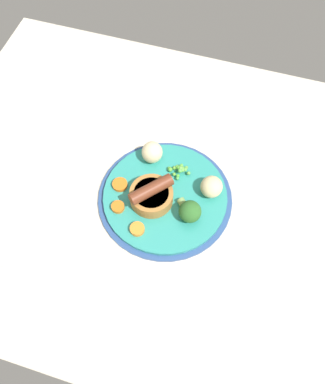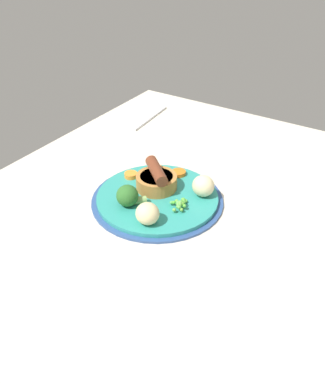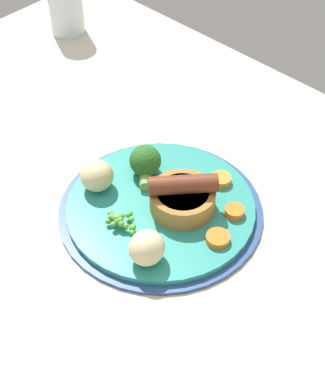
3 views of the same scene
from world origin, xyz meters
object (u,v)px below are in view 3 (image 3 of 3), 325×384
at_px(potato_chunk_0, 147,248).
at_px(potato_chunk_1, 97,176).
at_px(carrot_slice_2, 221,180).
at_px(pea_pile, 120,220).
at_px(dinner_plate, 161,210).
at_px(sausage_pudding, 183,196).
at_px(drinking_glass, 66,6).
at_px(broccoli_floret_far, 145,162).
at_px(carrot_slice_0, 235,212).
at_px(carrot_slice_1, 218,238).

relative_size(potato_chunk_0, potato_chunk_1, 1.01).
relative_size(potato_chunk_0, carrot_slice_2, 1.61).
bearing_deg(pea_pile, dinner_plate, 79.02).
bearing_deg(potato_chunk_1, carrot_slice_2, 47.07).
height_order(sausage_pudding, drinking_glass, drinking_glass).
distance_m(sausage_pudding, potato_chunk_0, 0.10).
bearing_deg(potato_chunk_0, dinner_plate, 123.70).
bearing_deg(broccoli_floret_far, pea_pile, 162.68).
height_order(dinner_plate, carrot_slice_0, carrot_slice_0).
xyz_separation_m(dinner_plate, carrot_slice_2, (0.03, 0.09, 0.01)).
distance_m(dinner_plate, carrot_slice_0, 0.10).
xyz_separation_m(broccoli_floret_far, carrot_slice_2, (0.09, 0.06, -0.02)).
xyz_separation_m(broccoli_floret_far, drinking_glass, (-0.39, 0.18, 0.02)).
relative_size(sausage_pudding, pea_pile, 1.73).
relative_size(dinner_plate, carrot_slice_2, 9.60).
bearing_deg(carrot_slice_1, carrot_slice_2, 128.07).
relative_size(dinner_plate, broccoli_floret_far, 5.00).
bearing_deg(carrot_slice_0, sausage_pudding, -146.81).
bearing_deg(broccoli_floret_far, carrot_slice_1, -143.45).
relative_size(broccoli_floret_far, potato_chunk_0, 1.19).
height_order(dinner_plate, potato_chunk_0, potato_chunk_0).
xyz_separation_m(dinner_plate, carrot_slice_0, (0.08, 0.06, 0.01)).
height_order(pea_pile, broccoli_floret_far, broccoli_floret_far).
bearing_deg(potato_chunk_1, sausage_pudding, 25.39).
bearing_deg(broccoli_floret_far, drinking_glass, 20.33).
relative_size(sausage_pudding, carrot_slice_2, 3.03).
height_order(dinner_plate, sausage_pudding, sausage_pudding).
xyz_separation_m(carrot_slice_0, carrot_slice_1, (0.01, -0.05, -0.00)).
bearing_deg(sausage_pudding, carrot_slice_0, 164.76).
bearing_deg(potato_chunk_0, broccoli_floret_far, 135.51).
bearing_deg(dinner_plate, sausage_pudding, 36.64).
bearing_deg(broccoli_floret_far, potato_chunk_1, 113.07).
relative_size(dinner_plate, pea_pile, 5.48).
distance_m(carrot_slice_1, carrot_slice_2, 0.11).
bearing_deg(drinking_glass, broccoli_floret_far, -25.55).
distance_m(dinner_plate, carrot_slice_2, 0.10).
height_order(pea_pile, potato_chunk_0, potato_chunk_0).
xyz_separation_m(potato_chunk_1, carrot_slice_1, (0.18, 0.04, -0.02)).
bearing_deg(potato_chunk_0, sausage_pudding, 106.84).
distance_m(pea_pile, potato_chunk_0, 0.07).
bearing_deg(carrot_slice_2, carrot_slice_0, -33.19).
distance_m(dinner_plate, potato_chunk_0, 0.10).
relative_size(sausage_pudding, potato_chunk_1, 1.89).
height_order(broccoli_floret_far, drinking_glass, drinking_glass).
distance_m(sausage_pudding, broccoli_floret_far, 0.08).
xyz_separation_m(potato_chunk_0, carrot_slice_2, (-0.02, 0.17, -0.02)).
relative_size(potato_chunk_1, carrot_slice_1, 1.48).
height_order(carrot_slice_2, drinking_glass, drinking_glass).
distance_m(pea_pile, broccoli_floret_far, 0.10).
bearing_deg(carrot_slice_1, potato_chunk_1, -167.61).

